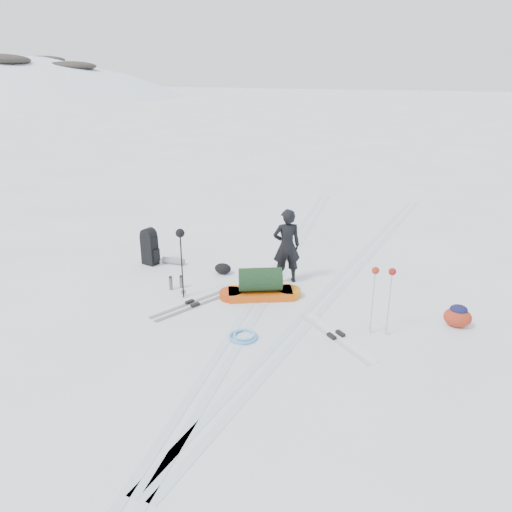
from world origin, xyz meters
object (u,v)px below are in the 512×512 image
object	(u,v)px
skier	(287,246)
pulk_sled	(260,286)
ski_poles_black	(181,242)
expedition_rucksack	(152,248)

from	to	relation	value
skier	pulk_sled	bearing A→B (deg)	45.68
skier	ski_poles_black	bearing A→B (deg)	10.57
expedition_rucksack	ski_poles_black	bearing A→B (deg)	-28.96
ski_poles_black	skier	bearing A→B (deg)	50.41
expedition_rucksack	ski_poles_black	world-z (taller)	ski_poles_black
skier	ski_poles_black	world-z (taller)	skier
expedition_rucksack	pulk_sled	bearing A→B (deg)	-3.04
expedition_rucksack	ski_poles_black	xyz separation A→B (m)	(1.49, -1.35, 0.77)
skier	ski_poles_black	distance (m)	2.26
pulk_sled	ski_poles_black	size ratio (longest dim) A/B	1.17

